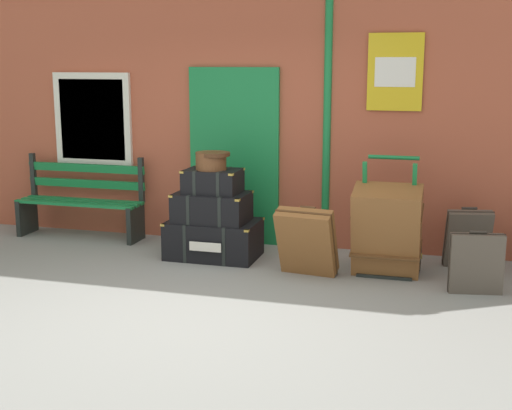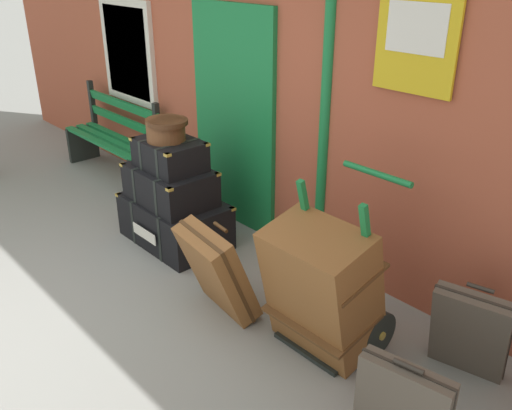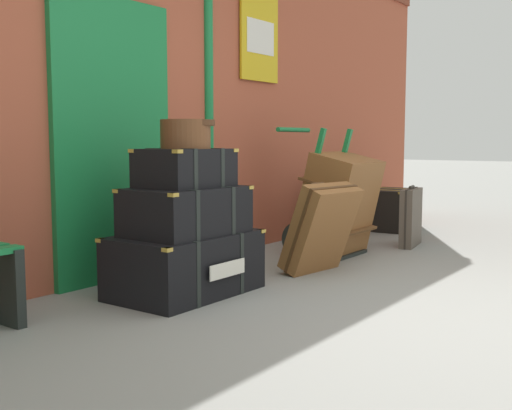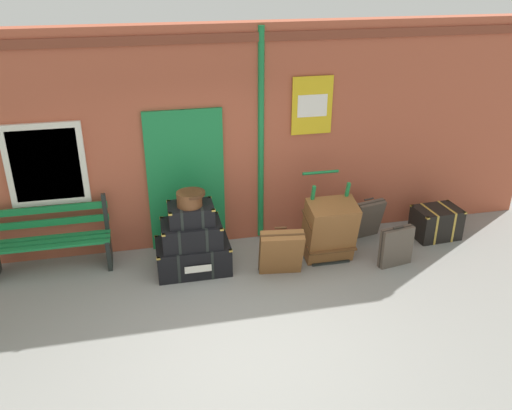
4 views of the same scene
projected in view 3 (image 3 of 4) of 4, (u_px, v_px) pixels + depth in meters
The scene contains 12 objects.
ground_plane at pixel (446, 324), 3.61m from camera, with size 60.00×60.00×0.00m, color gray.
brick_facade at pixel (128, 72), 4.94m from camera, with size 10.40×0.35×3.20m.
steamer_trunk_base at pixel (185, 264), 4.31m from camera, with size 1.01×0.68×0.43m.
steamer_trunk_middle at pixel (186, 211), 4.25m from camera, with size 0.82×0.56×0.33m.
steamer_trunk_top at pixel (185, 168), 4.24m from camera, with size 0.61×0.46×0.27m.
round_hatbox at pixel (186, 132), 4.20m from camera, with size 0.38×0.35×0.19m.
porters_trolley at pixel (322, 225), 5.88m from camera, with size 0.71×0.68×1.18m.
large_brown_trunk at pixel (339, 204), 5.75m from camera, with size 0.70×0.62×0.95m.
suitcase_cream at pixel (333, 210), 6.71m from camera, with size 0.51×0.36×0.66m.
suitcase_tan at pixel (321, 228), 4.98m from camera, with size 0.63×0.50×0.72m.
suitcase_olive at pixel (411, 217), 6.27m from camera, with size 0.51×0.21×0.62m.
corner_trunk at pixel (391, 209), 7.45m from camera, with size 0.72×0.53×0.49m.
Camera 3 is at (-3.49, -1.18, 1.05)m, focal length 43.98 mm.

